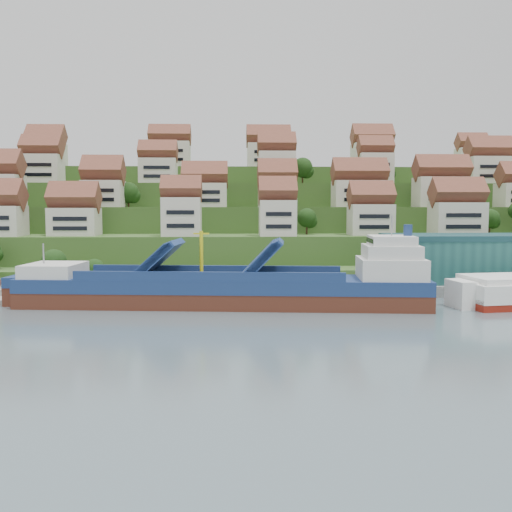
{
  "coord_description": "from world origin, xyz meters",
  "views": [
    {
      "loc": [
        -11.37,
        -102.65,
        18.16
      ],
      "look_at": [
        -6.24,
        14.0,
        8.0
      ],
      "focal_mm": 40.0,
      "sensor_mm": 36.0,
      "label": 1
    }
  ],
  "objects": [
    {
      "name": "ground",
      "position": [
        0.0,
        0.0,
        0.0
      ],
      "size": [
        300.0,
        300.0,
        0.0
      ],
      "primitive_type": "plane",
      "color": "slate",
      "rests_on": "ground"
    },
    {
      "name": "quay",
      "position": [
        20.0,
        15.0,
        1.1
      ],
      "size": [
        180.0,
        14.0,
        2.2
      ],
      "primitive_type": "cube",
      "color": "gray",
      "rests_on": "ground"
    },
    {
      "name": "hillside",
      "position": [
        0.0,
        103.55,
        10.66
      ],
      "size": [
        260.0,
        128.0,
        31.0
      ],
      "color": "#2D4C1E",
      "rests_on": "ground"
    },
    {
      "name": "hillside_village",
      "position": [
        1.77,
        60.2,
        24.24
      ],
      "size": [
        158.53,
        63.33,
        28.27
      ],
      "color": "beige",
      "rests_on": "ground"
    },
    {
      "name": "hillside_trees",
      "position": [
        -8.12,
        49.6,
        18.73
      ],
      "size": [
        142.41,
        62.44,
        30.41
      ],
      "color": "#1E4115",
      "rests_on": "ground"
    },
    {
      "name": "flagpole",
      "position": [
        18.11,
        10.0,
        6.88
      ],
      "size": [
        1.28,
        0.16,
        8.0
      ],
      "color": "gray",
      "rests_on": "quay"
    },
    {
      "name": "cargo_ship",
      "position": [
        -10.92,
        0.2,
        3.15
      ],
      "size": [
        74.69,
        18.83,
        16.34
      ],
      "rotation": [
        0.0,
        0.0,
        -0.1
      ],
      "color": "#522619",
      "rests_on": "ground"
    }
  ]
}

